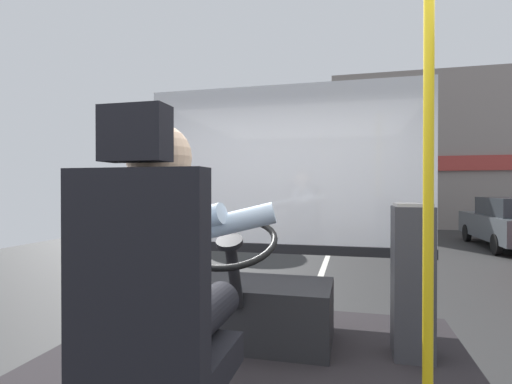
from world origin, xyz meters
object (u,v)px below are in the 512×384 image
object	(u,v)px
bus_driver	(168,264)
handrail_pole	(428,202)
steering_console	(249,308)
fare_box	(412,280)
driver_seat	(152,328)

from	to	relation	value
bus_driver	handrail_pole	distance (m)	1.10
bus_driver	steering_console	bearing A→B (deg)	90.00
fare_box	steering_console	bearing A→B (deg)	-179.32
steering_console	fare_box	size ratio (longest dim) A/B	1.16
bus_driver	fare_box	size ratio (longest dim) A/B	0.87
driver_seat	handrail_pole	size ratio (longest dim) A/B	0.67
steering_console	handrail_pole	world-z (taller)	handrail_pole
handrail_pole	driver_seat	bearing A→B (deg)	-150.95
bus_driver	steering_console	xyz separation A→B (m)	(0.00, 1.20, -0.52)
bus_driver	steering_console	size ratio (longest dim) A/B	0.75
driver_seat	steering_console	xyz separation A→B (m)	(-0.00, 1.33, -0.32)
bus_driver	fare_box	world-z (taller)	bus_driver
fare_box	handrail_pole	bearing A→B (deg)	-93.50
steering_console	handrail_pole	xyz separation A→B (m)	(0.99, -0.78, 0.75)
steering_console	fare_box	bearing A→B (deg)	0.68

